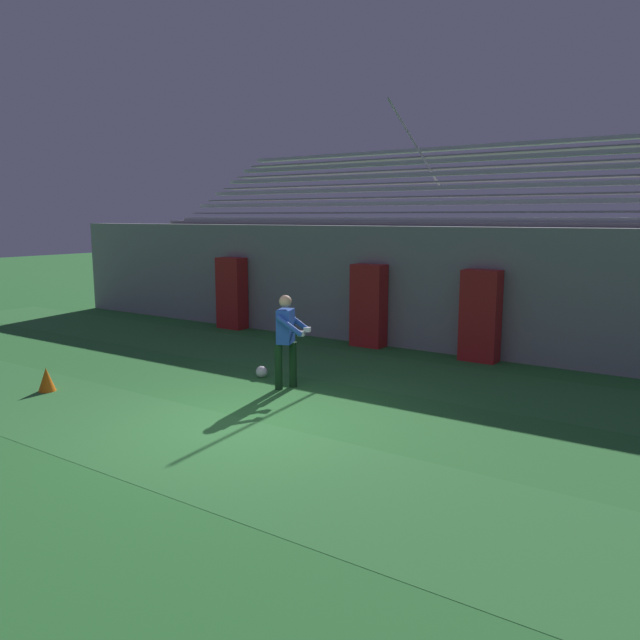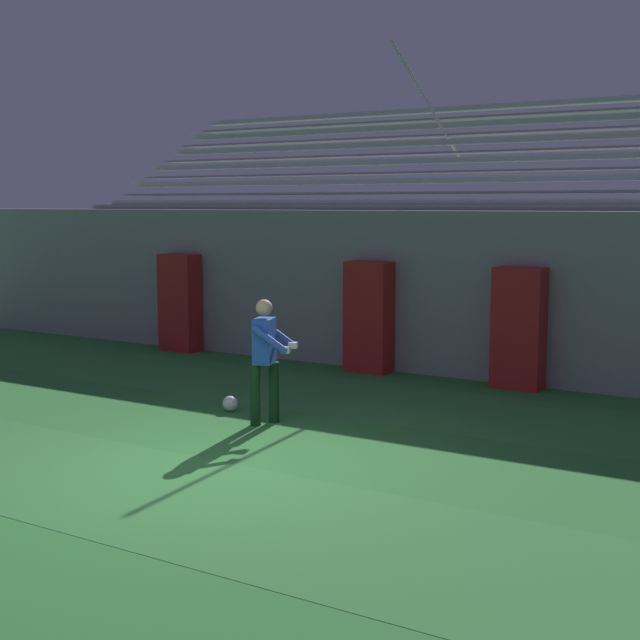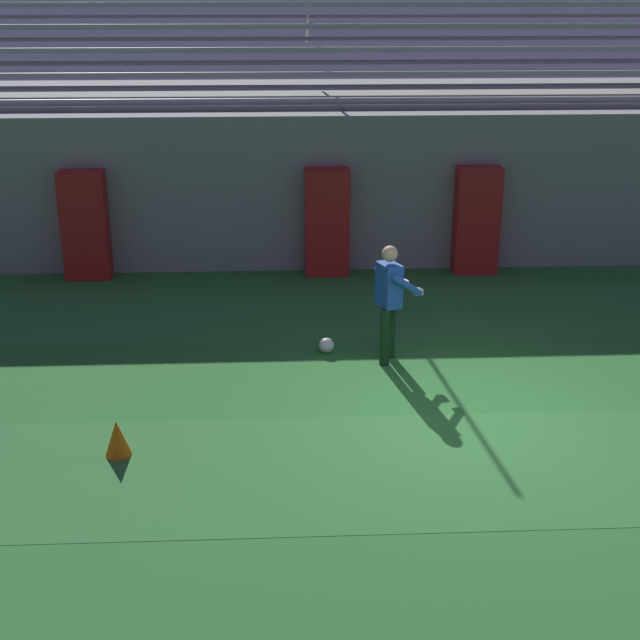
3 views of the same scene
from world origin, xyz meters
The scene contains 11 objects.
ground_plane centered at (0.00, 0.00, 0.00)m, with size 80.00×80.00×0.00m, color #2D7533.
turf_stripe_mid centered at (0.00, -1.01, 0.00)m, with size 28.00×2.49×0.01m, color #337A38.
turf_stripe_far centered at (0.00, 3.98, 0.00)m, with size 28.00×2.49×0.01m, color #337A38.
back_wall centered at (0.00, 6.50, 1.40)m, with size 24.00×0.60×2.80m, color gray.
padding_pillar_gate_left centered at (-1.35, 5.95, 0.96)m, with size 0.79×0.44×1.93m, color #B21E1E.
padding_pillar_gate_right centered at (1.35, 5.95, 0.96)m, with size 0.79×0.44×1.93m, color #B21E1E.
padding_pillar_far_left centered at (-5.63, 5.95, 0.96)m, with size 0.79×0.44×1.93m, color #B21E1E.
bleacher_stand centered at (0.00, 9.19, 1.51)m, with size 18.00×4.75×5.83m.
goalkeeper centered at (-0.71, 1.96, 0.95)m, with size 0.65×0.70×1.67m.
soccer_ball centered at (-1.56, 2.28, 0.11)m, with size 0.22×0.22×0.22m, color white.
traffic_cone centered at (-4.06, -0.57, 0.21)m, with size 0.30×0.30×0.42m, color orange.
Camera 3 is at (-2.23, -9.49, 4.98)m, focal length 50.00 mm.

